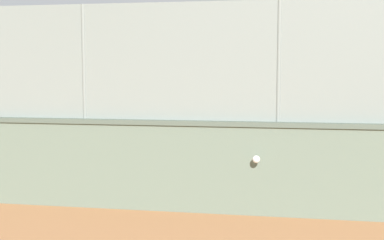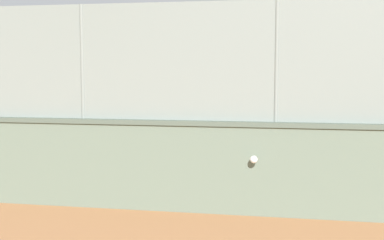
# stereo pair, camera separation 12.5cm
# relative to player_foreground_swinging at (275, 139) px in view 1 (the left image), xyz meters

# --- Properties ---
(ground_plane) EXTENTS (260.00, 260.00, 0.00)m
(ground_plane) POSITION_rel_player_foreground_swinging_xyz_m (5.32, -11.43, -0.96)
(ground_plane) COLOR #A36B42
(perimeter_wall) EXTENTS (26.80, 0.73, 1.54)m
(perimeter_wall) POSITION_rel_player_foreground_swinging_xyz_m (3.26, 2.15, -0.19)
(perimeter_wall) COLOR slate
(perimeter_wall) RESTS_ON ground_plane
(fence_panel_on_wall) EXTENTS (26.33, 0.46, 1.94)m
(fence_panel_on_wall) POSITION_rel_player_foreground_swinging_xyz_m (3.26, 2.15, 1.54)
(fence_panel_on_wall) COLOR gray
(fence_panel_on_wall) RESTS_ON perimeter_wall
(player_foreground_swinging) EXTENTS (1.24, 0.72, 1.63)m
(player_foreground_swinging) POSITION_rel_player_foreground_swinging_xyz_m (0.00, 0.00, 0.00)
(player_foreground_swinging) COLOR #591919
(player_foreground_swinging) RESTS_ON ground_plane
(player_baseline_waiting) EXTENTS (1.19, 0.77, 1.70)m
(player_baseline_waiting) POSITION_rel_player_foreground_swinging_xyz_m (2.57, -3.61, 0.05)
(player_baseline_waiting) COLOR black
(player_baseline_waiting) RESTS_ON ground_plane
(sports_ball) EXTENTS (0.12, 0.12, 0.12)m
(sports_ball) POSITION_rel_player_foreground_swinging_xyz_m (0.31, 2.46, -0.00)
(sports_ball) COLOR white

